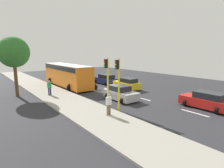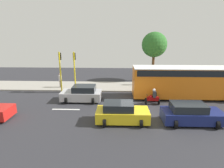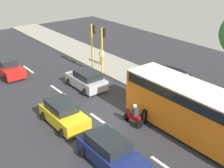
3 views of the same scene
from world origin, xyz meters
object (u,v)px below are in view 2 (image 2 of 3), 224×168
object	(u,v)px
traffic_light_corner	(75,66)
car_yellow_cab	(122,113)
city_bus	(188,80)
motorcycle	(153,98)
car_dark_blue	(191,114)
traffic_light_midblock	(60,66)
car_silver	(82,94)
pedestrian_by_tree	(139,78)
pedestrian_near_signal	(60,80)
street_tree_center	(154,45)

from	to	relation	value
traffic_light_corner	car_yellow_cab	bearing A→B (deg)	-144.16
city_bus	motorcycle	size ratio (longest dim) A/B	7.19
city_bus	traffic_light_corner	distance (m)	11.90
car_yellow_cab	car_dark_blue	bearing A→B (deg)	-89.97
motorcycle	traffic_light_midblock	distance (m)	10.36
car_silver	pedestrian_by_tree	size ratio (longest dim) A/B	2.25
car_silver	pedestrian_near_signal	bearing A→B (deg)	39.91
motorcycle	pedestrian_near_signal	size ratio (longest dim) A/B	0.91
car_yellow_cab	traffic_light_corner	xyz separation A→B (m)	(6.94, 5.01, 2.22)
pedestrian_by_tree	car_yellow_cab	bearing A→B (deg)	166.85
car_silver	traffic_light_midblock	distance (m)	4.46
pedestrian_by_tree	pedestrian_near_signal	bearing A→B (deg)	98.14
car_silver	traffic_light_midblock	world-z (taller)	traffic_light_midblock
motorcycle	traffic_light_corner	xyz separation A→B (m)	(3.39, 7.95, 2.29)
city_bus	pedestrian_by_tree	size ratio (longest dim) A/B	6.51
city_bus	car_silver	bearing A→B (deg)	96.94
motorcycle	car_silver	bearing A→B (deg)	83.77
car_silver	motorcycle	world-z (taller)	motorcycle
car_silver	traffic_light_corner	bearing A→B (deg)	25.01
motorcycle	pedestrian_by_tree	bearing A→B (deg)	6.25
car_yellow_cab	traffic_light_midblock	world-z (taller)	traffic_light_midblock
car_silver	city_bus	world-z (taller)	city_bus
city_bus	traffic_light_midblock	size ratio (longest dim) A/B	2.44
pedestrian_by_tree	traffic_light_corner	bearing A→B (deg)	110.71
car_dark_blue	street_tree_center	distance (m)	13.31
car_yellow_cab	traffic_light_midblock	size ratio (longest dim) A/B	0.86
car_dark_blue	traffic_light_corner	world-z (taller)	traffic_light_corner
street_tree_center	traffic_light_corner	bearing A→B (deg)	120.76
pedestrian_near_signal	traffic_light_midblock	xyz separation A→B (m)	(-1.40, -0.59, 1.87)
car_dark_blue	car_yellow_cab	bearing A→B (deg)	90.03
traffic_light_corner	car_dark_blue	bearing A→B (deg)	-124.63
street_tree_center	pedestrian_near_signal	bearing A→B (deg)	110.09
car_dark_blue	car_yellow_cab	distance (m)	5.03
city_bus	traffic_light_midblock	xyz separation A→B (m)	(1.37, 13.34, 1.08)
car_yellow_cab	pedestrian_by_tree	distance (m)	9.96
city_bus	street_tree_center	world-z (taller)	street_tree_center
pedestrian_by_tree	street_tree_center	distance (m)	5.35
traffic_light_midblock	car_yellow_cab	bearing A→B (deg)	-136.52
car_silver	pedestrian_by_tree	distance (m)	8.11
motorcycle	traffic_light_corner	distance (m)	8.94
car_yellow_cab	traffic_light_corner	size ratio (longest dim) A/B	0.86
car_yellow_cab	city_bus	bearing A→B (deg)	-50.54
car_yellow_cab	traffic_light_corner	distance (m)	8.84
car_yellow_cab	traffic_light_corner	world-z (taller)	traffic_light_corner
car_yellow_cab	car_silver	xyz separation A→B (m)	(4.28, 3.77, 0.00)
car_dark_blue	city_bus	world-z (taller)	city_bus
car_yellow_cab	pedestrian_near_signal	distance (m)	11.00
city_bus	traffic_light_corner	world-z (taller)	traffic_light_corner
pedestrian_near_signal	car_silver	bearing A→B (deg)	-140.09
street_tree_center	car_dark_blue	bearing A→B (deg)	-177.74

